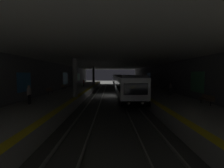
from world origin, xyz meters
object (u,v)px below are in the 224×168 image
trash_bin (171,92)px  person_walking_mid (170,88)px  bench_right_mid (63,86)px  backpack_on_floor (74,87)px  person_waiting_near (29,94)px  pillar_far (94,76)px  bench_left_mid (154,85)px  metro_train (121,82)px  pillar_near (75,78)px  bench_left_near (207,99)px  person_standing_far (146,87)px  person_boarding (84,83)px  bench_right_near (50,90)px

trash_bin → person_walking_mid: bearing=-18.5°
bench_right_mid → backpack_on_floor: bench_right_mid is taller
trash_bin → person_waiting_near: bearing=111.1°
pillar_far → bench_left_mid: pillar_far is taller
bench_left_mid → metro_train: bearing=53.8°
pillar_near → bench_left_near: size_ratio=2.68×
backpack_on_floor → pillar_far: bearing=-15.6°
person_standing_far → bench_left_mid: bearing=-25.7°
metro_train → bench_right_mid: 12.91m
pillar_far → bench_left_near: 27.90m
pillar_near → bench_left_mid: size_ratio=2.68×
bench_right_mid → trash_bin: (-7.35, -16.33, -0.10)m
person_standing_far → person_boarding: bearing=44.9°
pillar_far → trash_bin: pillar_far is taller
bench_right_near → trash_bin: size_ratio=2.00×
person_standing_far → bench_right_mid: bearing=72.4°
bench_right_mid → pillar_far: bearing=-20.8°
bench_right_near → bench_right_mid: (6.19, 0.00, 0.00)m
metro_train → person_boarding: metro_train is taller
person_standing_far → bench_left_near: bearing=-160.3°
bench_left_near → trash_bin: bearing=6.7°
person_walking_mid → person_waiting_near: bearing=112.7°
metro_train → bench_right_near: (-13.34, 10.73, -0.45)m
backpack_on_floor → trash_bin: (-9.04, -14.77, 0.23)m
bench_left_mid → person_walking_mid: 9.34m
metro_train → bench_left_mid: size_ratio=23.89×
person_walking_mid → bench_right_mid: bearing=67.6°
metro_train → bench_left_mid: (-4.63, -6.33, -0.45)m
pillar_near → bench_left_mid: pillar_near is taller
bench_left_near → bench_right_near: size_ratio=1.00×
bench_left_mid → bench_right_near: size_ratio=1.00×
bench_right_mid → backpack_on_floor: size_ratio=4.25×
metro_train → bench_left_near: size_ratio=23.89×
pillar_far → metro_train: 7.73m
bench_right_mid → trash_bin: 17.91m
metro_train → bench_right_near: 17.13m
pillar_near → bench_right_near: size_ratio=2.68×
backpack_on_floor → bench_right_near: bearing=168.7°
pillar_near → bench_right_near: (2.89, 4.18, -1.75)m
person_boarding → bench_left_near: bearing=-144.6°
bench_left_mid → backpack_on_floor: bearing=93.1°
person_walking_mid → trash_bin: size_ratio=1.87×
metro_train → trash_bin: (-14.50, -5.60, -0.55)m
backpack_on_floor → person_waiting_near: bearing=177.7°
pillar_near → metro_train: bearing=-22.0°
bench_right_near → bench_right_mid: same height
metro_train → bench_right_near: size_ratio=23.89×
metro_train → backpack_on_floor: size_ratio=101.54×
bench_left_mid → person_waiting_near: size_ratio=0.98×
bench_right_mid → backpack_on_floor: 2.32m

